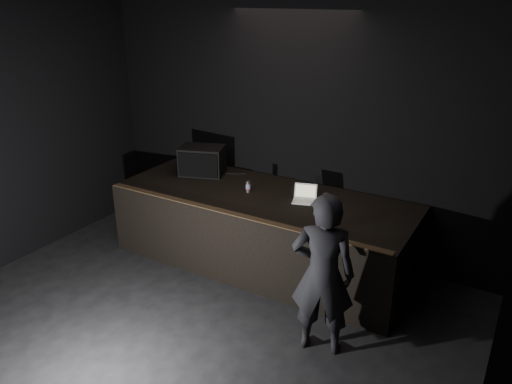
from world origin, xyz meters
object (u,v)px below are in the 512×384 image
at_px(beer_can, 248,187).
at_px(person, 323,275).
at_px(stage_monitor, 202,161).
at_px(laptop, 305,197).
at_px(stage_riser, 263,229).

xyz_separation_m(beer_can, person, (1.64, -1.26, -0.20)).
relative_size(stage_monitor, beer_can, 4.71).
relative_size(stage_monitor, laptop, 2.06).
relative_size(stage_monitor, person, 0.42).
distance_m(beer_can, person, 2.08).
relative_size(laptop, beer_can, 2.29).
bearing_deg(stage_monitor, person, -50.25).
distance_m(stage_riser, laptop, 0.79).
bearing_deg(stage_riser, person, -41.88).
xyz_separation_m(stage_riser, stage_monitor, (-1.18, 0.26, 0.71)).
bearing_deg(beer_can, person, -37.58).
height_order(laptop, beer_can, laptop).
bearing_deg(stage_riser, beer_can, -178.62).
height_order(stage_riser, person, person).
distance_m(stage_riser, stage_monitor, 1.40).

